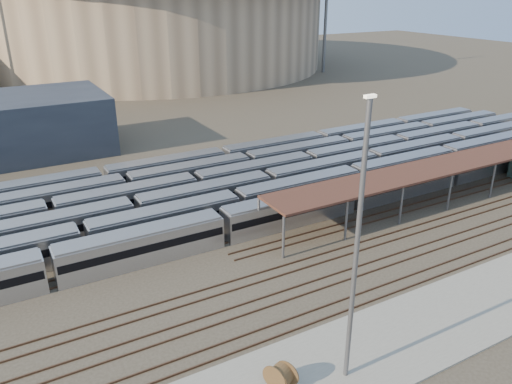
{
  "coord_description": "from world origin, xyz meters",
  "views": [
    {
      "loc": [
        -33.86,
        -38.8,
        27.77
      ],
      "look_at": [
        -5.39,
        12.0,
        3.37
      ],
      "focal_mm": 35.0,
      "sensor_mm": 36.0,
      "label": 1
    }
  ],
  "objects": [
    {
      "name": "apron",
      "position": [
        -5.0,
        -15.0,
        0.1
      ],
      "size": [
        50.0,
        9.0,
        0.2
      ],
      "primitive_type": "cube",
      "color": "gray",
      "rests_on": "ground"
    },
    {
      "name": "subway_trains",
      "position": [
        0.82,
        18.5,
        1.8
      ],
      "size": [
        128.75,
        23.9,
        3.6
      ],
      "color": "#B9BABE",
      "rests_on": "ground"
    },
    {
      "name": "ground",
      "position": [
        0.0,
        0.0,
        0.0
      ],
      "size": [
        420.0,
        420.0,
        0.0
      ],
      "primitive_type": "plane",
      "color": "#383026",
      "rests_on": "ground"
    },
    {
      "name": "floodlight_3",
      "position": [
        -10.0,
        160.0,
        20.65
      ],
      "size": [
        4.0,
        1.0,
        38.4
      ],
      "color": "#5B5B60",
      "rests_on": "ground"
    },
    {
      "name": "yard_light_pole",
      "position": [
        -13.35,
        -16.2,
        11.0
      ],
      "size": [
        0.8,
        0.36,
        21.43
      ],
      "color": "#5B5B60",
      "rests_on": "apron"
    },
    {
      "name": "floodlight_2",
      "position": [
        70.0,
        100.0,
        20.65
      ],
      "size": [
        4.0,
        1.0,
        38.4
      ],
      "color": "#5B5B60",
      "rests_on": "ground"
    },
    {
      "name": "cable_reel_west",
      "position": [
        -18.35,
        -14.83,
        1.22
      ],
      "size": [
        1.86,
        2.31,
        2.03
      ],
      "primitive_type": "cylinder",
      "rotation": [
        0.0,
        1.57,
        0.42
      ],
      "color": "brown",
      "rests_on": "apron"
    },
    {
      "name": "stadium",
      "position": [
        25.0,
        140.0,
        16.47
      ],
      "size": [
        124.0,
        124.0,
        32.5
      ],
      "color": "gray",
      "rests_on": "ground"
    },
    {
      "name": "inspection_shed",
      "position": [
        22.0,
        4.0,
        4.98
      ],
      "size": [
        60.3,
        6.0,
        5.3
      ],
      "color": "#5B5B60",
      "rests_on": "ground"
    },
    {
      "name": "empty_tracks",
      "position": [
        0.0,
        -5.0,
        0.09
      ],
      "size": [
        170.0,
        9.62,
        0.18
      ],
      "color": "#4C3323",
      "rests_on": "ground"
    }
  ]
}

